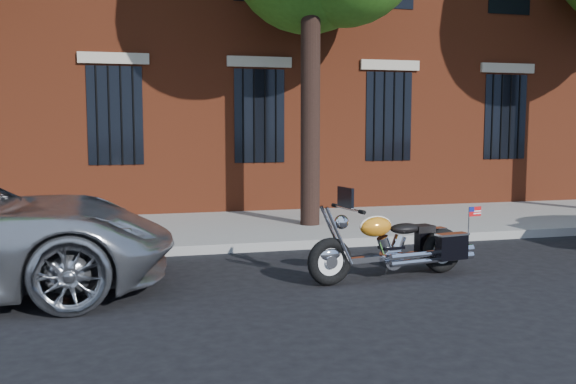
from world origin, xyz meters
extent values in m
plane|color=black|center=(0.00, 0.00, 0.00)|extent=(120.00, 120.00, 0.00)
cube|color=gray|center=(0.00, 1.38, 0.07)|extent=(40.00, 0.16, 0.15)
cube|color=gray|center=(0.00, 3.26, 0.07)|extent=(40.00, 3.60, 0.15)
cube|color=black|center=(0.00, 5.11, 2.20)|extent=(1.10, 0.14, 2.00)
cube|color=#B2A893|center=(0.00, 5.08, 3.35)|extent=(1.40, 0.20, 0.22)
cylinder|color=black|center=(0.00, 5.03, 2.20)|extent=(0.04, 0.04, 2.00)
cylinder|color=black|center=(0.50, 2.90, 2.50)|extent=(0.36, 0.36, 5.00)
torus|color=black|center=(-0.41, -1.03, 0.31)|extent=(0.62, 0.23, 0.61)
torus|color=black|center=(1.29, -0.75, 0.31)|extent=(0.62, 0.23, 0.61)
cylinder|color=white|center=(-0.41, -1.03, 0.31)|extent=(0.46, 0.13, 0.45)
cylinder|color=white|center=(1.29, -0.75, 0.31)|extent=(0.46, 0.13, 0.45)
ellipsoid|color=white|center=(-0.41, -1.03, 0.40)|extent=(0.33, 0.17, 0.17)
ellipsoid|color=orange|center=(1.29, -0.75, 0.42)|extent=(0.34, 0.18, 0.17)
cube|color=white|center=(0.44, -0.89, 0.29)|extent=(1.36, 0.31, 0.07)
cylinder|color=white|center=(0.48, -0.88, 0.27)|extent=(0.31, 0.21, 0.29)
cylinder|color=white|center=(0.96, -0.97, 0.28)|extent=(1.14, 0.27, 0.08)
ellipsoid|color=orange|center=(0.24, -0.92, 0.71)|extent=(0.49, 0.33, 0.26)
ellipsoid|color=black|center=(0.69, -0.85, 0.65)|extent=(0.48, 0.33, 0.14)
cube|color=black|center=(1.23, -0.52, 0.41)|extent=(0.45, 0.21, 0.35)
cube|color=black|center=(1.30, -0.99, 0.41)|extent=(0.45, 0.21, 0.35)
cylinder|color=white|center=(-0.16, -0.99, 0.96)|extent=(0.15, 0.71, 0.03)
sphere|color=white|center=(-0.25, -1.01, 0.80)|extent=(0.21, 0.21, 0.18)
cube|color=black|center=(-0.20, -1.00, 1.11)|extent=(0.10, 0.36, 0.25)
cube|color=red|center=(1.64, -0.97, 0.86)|extent=(0.20, 0.05, 0.13)
camera|label=1|loc=(-2.91, -8.53, 2.01)|focal=40.00mm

